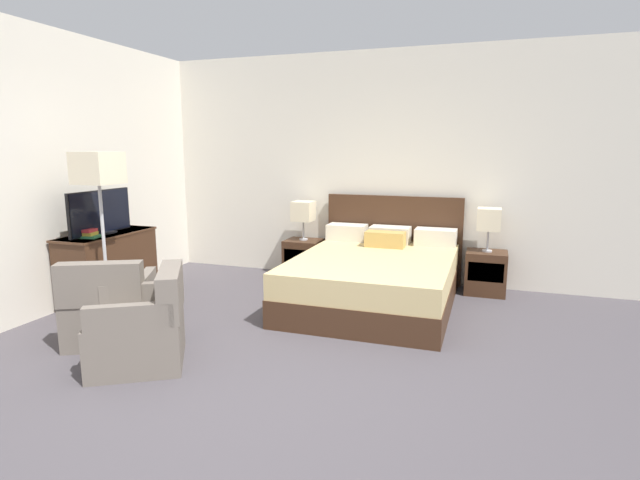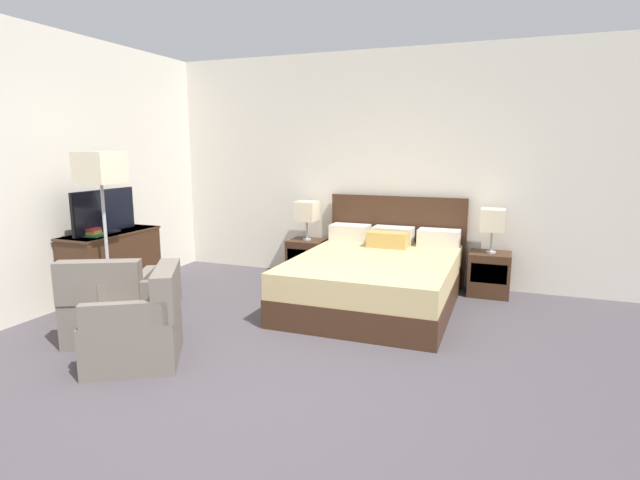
% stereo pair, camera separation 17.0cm
% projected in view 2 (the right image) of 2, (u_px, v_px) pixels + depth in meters
% --- Properties ---
extents(ground_plane, '(9.73, 9.73, 0.00)m').
position_uv_depth(ground_plane, '(243.00, 385.00, 3.60)').
color(ground_plane, '#4C474C').
extents(wall_back, '(6.52, 0.06, 2.87)m').
position_uv_depth(wall_back, '(368.00, 168.00, 6.35)').
color(wall_back, silver).
rests_on(wall_back, ground).
extents(wall_left, '(0.06, 5.04, 2.87)m').
position_uv_depth(wall_left, '(85.00, 171.00, 5.50)').
color(wall_left, silver).
rests_on(wall_left, ground).
extents(bed, '(1.70, 2.14, 1.10)m').
position_uv_depth(bed, '(376.00, 277.00, 5.42)').
color(bed, '#422819').
rests_on(bed, ground).
extents(nightstand_left, '(0.46, 0.40, 0.50)m').
position_uv_depth(nightstand_left, '(307.00, 259.00, 6.55)').
color(nightstand_left, '#422819').
rests_on(nightstand_left, ground).
extents(nightstand_right, '(0.46, 0.40, 0.50)m').
position_uv_depth(nightstand_right, '(489.00, 274.00, 5.75)').
color(nightstand_right, '#422819').
rests_on(nightstand_right, ground).
extents(table_lamp_left, '(0.26, 0.26, 0.50)m').
position_uv_depth(table_lamp_left, '(307.00, 212.00, 6.44)').
color(table_lamp_left, '#B7B7BC').
rests_on(table_lamp_left, nightstand_left).
extents(table_lamp_right, '(0.26, 0.26, 0.50)m').
position_uv_depth(table_lamp_right, '(493.00, 221.00, 5.64)').
color(table_lamp_right, '#B7B7BC').
rests_on(table_lamp_right, nightstand_right).
extents(dresser, '(0.47, 1.12, 0.77)m').
position_uv_depth(dresser, '(112.00, 265.00, 5.59)').
color(dresser, '#422819').
rests_on(dresser, ground).
extents(tv, '(0.18, 0.87, 0.47)m').
position_uv_depth(tv, '(104.00, 212.00, 5.42)').
color(tv, black).
rests_on(tv, dresser).
extents(book_red_cover, '(0.29, 0.22, 0.03)m').
position_uv_depth(book_red_cover, '(91.00, 235.00, 5.24)').
color(book_red_cover, '#2D7042').
rests_on(book_red_cover, dresser).
extents(book_blue_cover, '(0.23, 0.18, 0.04)m').
position_uv_depth(book_blue_cover, '(89.00, 232.00, 5.24)').
color(book_blue_cover, gold).
rests_on(book_blue_cover, book_red_cover).
extents(book_small_top, '(0.21, 0.17, 0.03)m').
position_uv_depth(book_small_top, '(89.00, 229.00, 5.24)').
color(book_small_top, '#B7282D').
rests_on(book_small_top, book_blue_cover).
extents(armchair_by_window, '(0.92, 0.92, 0.76)m').
position_uv_depth(armchair_by_window, '(110.00, 307.00, 4.45)').
color(armchair_by_window, '#70665B').
rests_on(armchair_by_window, ground).
extents(armchair_companion, '(0.94, 0.94, 0.76)m').
position_uv_depth(armchair_companion, '(139.00, 327.00, 3.96)').
color(armchair_companion, '#70665B').
rests_on(armchair_companion, ground).
extents(floor_lamp, '(0.36, 0.36, 1.65)m').
position_uv_depth(floor_lamp, '(101.00, 177.00, 4.79)').
color(floor_lamp, '#B7B7BC').
rests_on(floor_lamp, ground).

